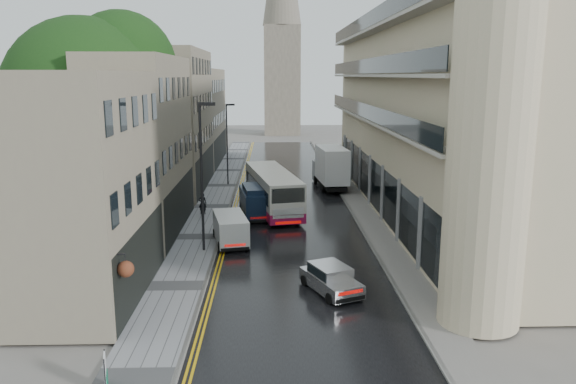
{
  "coord_description": "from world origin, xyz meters",
  "views": [
    {
      "loc": [
        -1.3,
        -14.5,
        9.95
      ],
      "look_at": [
        -0.36,
        18.0,
        3.16
      ],
      "focal_mm": 35.0,
      "sensor_mm": 36.0,
      "label": 1
    }
  ],
  "objects_px": {
    "lamp_post_far": "(227,145)",
    "white_lorry": "(323,171)",
    "tree_near": "(87,126)",
    "silver_hatchback": "(330,290)",
    "white_van": "(220,236)",
    "pedestrian": "(203,203)",
    "navy_van": "(246,206)",
    "estate_sign": "(105,372)",
    "cream_bus": "(265,200)",
    "tree_far": "(142,120)",
    "lamp_post_near": "(202,178)"
  },
  "relations": [
    {
      "from": "tree_near",
      "to": "lamp_post_far",
      "type": "bearing_deg",
      "value": 66.4
    },
    {
      "from": "white_lorry",
      "to": "lamp_post_far",
      "type": "distance_m",
      "value": 9.29
    },
    {
      "from": "white_lorry",
      "to": "white_van",
      "type": "height_order",
      "value": "white_lorry"
    },
    {
      "from": "cream_bus",
      "to": "white_van",
      "type": "bearing_deg",
      "value": -120.8
    },
    {
      "from": "navy_van",
      "to": "estate_sign",
      "type": "height_order",
      "value": "navy_van"
    },
    {
      "from": "lamp_post_near",
      "to": "lamp_post_far",
      "type": "bearing_deg",
      "value": 102.08
    },
    {
      "from": "silver_hatchback",
      "to": "estate_sign",
      "type": "xyz_separation_m",
      "value": [
        -7.9,
        -6.74,
        -0.0
      ]
    },
    {
      "from": "pedestrian",
      "to": "white_lorry",
      "type": "bearing_deg",
      "value": -137.25
    },
    {
      "from": "tree_far",
      "to": "white_lorry",
      "type": "xyz_separation_m",
      "value": [
        15.26,
        -0.11,
        -4.33
      ]
    },
    {
      "from": "tree_far",
      "to": "navy_van",
      "type": "height_order",
      "value": "tree_far"
    },
    {
      "from": "tree_near",
      "to": "estate_sign",
      "type": "bearing_deg",
      "value": -72.03
    },
    {
      "from": "tree_near",
      "to": "white_lorry",
      "type": "distance_m",
      "value": 20.82
    },
    {
      "from": "tree_far",
      "to": "lamp_post_far",
      "type": "bearing_deg",
      "value": 26.05
    },
    {
      "from": "white_lorry",
      "to": "lamp_post_near",
      "type": "height_order",
      "value": "lamp_post_near"
    },
    {
      "from": "tree_far",
      "to": "lamp_post_far",
      "type": "height_order",
      "value": "tree_far"
    },
    {
      "from": "tree_near",
      "to": "white_lorry",
      "type": "height_order",
      "value": "tree_near"
    },
    {
      "from": "navy_van",
      "to": "estate_sign",
      "type": "relative_size",
      "value": 4.13
    },
    {
      "from": "pedestrian",
      "to": "lamp_post_near",
      "type": "xyz_separation_m",
      "value": [
        1.07,
        -8.52,
        3.39
      ]
    },
    {
      "from": "cream_bus",
      "to": "pedestrian",
      "type": "bearing_deg",
      "value": 148.76
    },
    {
      "from": "white_van",
      "to": "pedestrian",
      "type": "distance_m",
      "value": 8.79
    },
    {
      "from": "pedestrian",
      "to": "lamp_post_far",
      "type": "distance_m",
      "value": 11.76
    },
    {
      "from": "silver_hatchback",
      "to": "tree_near",
      "type": "bearing_deg",
      "value": 117.42
    },
    {
      "from": "lamp_post_far",
      "to": "white_lorry",
      "type": "bearing_deg",
      "value": -43.01
    },
    {
      "from": "silver_hatchback",
      "to": "lamp_post_near",
      "type": "height_order",
      "value": "lamp_post_near"
    },
    {
      "from": "silver_hatchback",
      "to": "navy_van",
      "type": "xyz_separation_m",
      "value": [
        -4.33,
        14.03,
        0.52
      ]
    },
    {
      "from": "estate_sign",
      "to": "white_van",
      "type": "bearing_deg",
      "value": 65.74
    },
    {
      "from": "tree_near",
      "to": "tree_far",
      "type": "height_order",
      "value": "tree_near"
    },
    {
      "from": "white_lorry",
      "to": "navy_van",
      "type": "relative_size",
      "value": 1.54
    },
    {
      "from": "tree_near",
      "to": "lamp_post_far",
      "type": "height_order",
      "value": "tree_near"
    },
    {
      "from": "pedestrian",
      "to": "cream_bus",
      "type": "bearing_deg",
      "value": 162.17
    },
    {
      "from": "tree_near",
      "to": "lamp_post_near",
      "type": "bearing_deg",
      "value": -26.01
    },
    {
      "from": "silver_hatchback",
      "to": "lamp_post_near",
      "type": "bearing_deg",
      "value": 106.74
    },
    {
      "from": "white_lorry",
      "to": "lamp_post_near",
      "type": "xyz_separation_m",
      "value": [
        -8.3,
        -16.43,
        2.39
      ]
    },
    {
      "from": "tree_near",
      "to": "silver_hatchback",
      "type": "relative_size",
      "value": 3.9
    },
    {
      "from": "white_van",
      "to": "white_lorry",
      "type": "bearing_deg",
      "value": 54.59
    },
    {
      "from": "white_van",
      "to": "estate_sign",
      "type": "height_order",
      "value": "white_van"
    },
    {
      "from": "pedestrian",
      "to": "estate_sign",
      "type": "bearing_deg",
      "value": 91.73
    },
    {
      "from": "tree_near",
      "to": "white_lorry",
      "type": "xyz_separation_m",
      "value": [
        15.56,
        12.89,
        -5.04
      ]
    },
    {
      "from": "tree_far",
      "to": "lamp_post_far",
      "type": "distance_m",
      "value": 8.0
    },
    {
      "from": "pedestrian",
      "to": "lamp_post_far",
      "type": "bearing_deg",
      "value": -92.19
    },
    {
      "from": "navy_van",
      "to": "lamp_post_near",
      "type": "distance_m",
      "value": 7.32
    },
    {
      "from": "tree_far",
      "to": "pedestrian",
      "type": "relative_size",
      "value": 7.93
    },
    {
      "from": "white_lorry",
      "to": "white_van",
      "type": "xyz_separation_m",
      "value": [
        -7.36,
        -16.47,
        -0.98
      ]
    },
    {
      "from": "white_lorry",
      "to": "navy_van",
      "type": "distance_m",
      "value": 11.89
    },
    {
      "from": "tree_near",
      "to": "white_van",
      "type": "relative_size",
      "value": 3.46
    },
    {
      "from": "tree_near",
      "to": "white_van",
      "type": "distance_m",
      "value": 10.78
    },
    {
      "from": "navy_van",
      "to": "pedestrian",
      "type": "xyz_separation_m",
      "value": [
        -3.22,
        2.24,
        -0.3
      ]
    },
    {
      "from": "lamp_post_near",
      "to": "cream_bus",
      "type": "bearing_deg",
      "value": 75.06
    },
    {
      "from": "navy_van",
      "to": "estate_sign",
      "type": "distance_m",
      "value": 21.08
    },
    {
      "from": "pedestrian",
      "to": "tree_near",
      "type": "bearing_deg",
      "value": 41.36
    }
  ]
}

